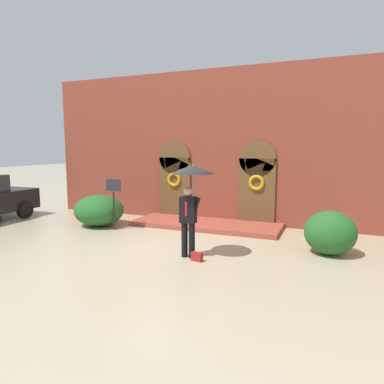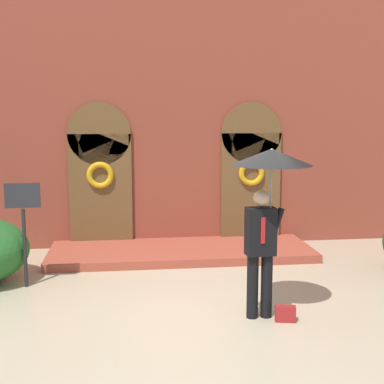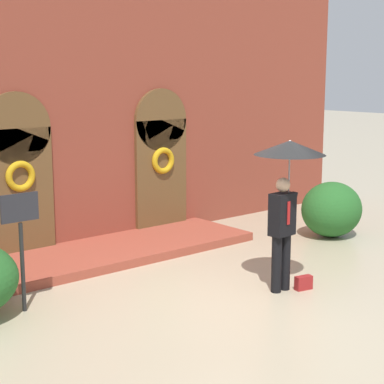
{
  "view_description": "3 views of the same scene",
  "coord_description": "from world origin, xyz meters",
  "px_view_note": "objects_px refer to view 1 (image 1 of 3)",
  "views": [
    {
      "loc": [
        4.05,
        -8.07,
        2.77
      ],
      "look_at": [
        0.18,
        1.34,
        1.45
      ],
      "focal_mm": 32.0,
      "sensor_mm": 36.0,
      "label": 1
    },
    {
      "loc": [
        -1.07,
        -7.27,
        2.85
      ],
      "look_at": [
        0.04,
        1.59,
        1.51
      ],
      "focal_mm": 50.0,
      "sensor_mm": 36.0,
      "label": 2
    },
    {
      "loc": [
        -6.48,
        -6.8,
        3.38
      ],
      "look_at": [
        0.18,
        1.19,
        1.43
      ],
      "focal_mm": 60.0,
      "sensor_mm": 36.0,
      "label": 3
    }
  ],
  "objects_px": {
    "shrub_right": "(330,233)",
    "shrub_left": "(99,210)",
    "sign_post": "(114,196)",
    "person_with_umbrella": "(192,183)",
    "handbag": "(197,257)"
  },
  "relations": [
    {
      "from": "shrub_right",
      "to": "shrub_left",
      "type": "bearing_deg",
      "value": 176.61
    },
    {
      "from": "sign_post",
      "to": "shrub_left",
      "type": "relative_size",
      "value": 0.97
    },
    {
      "from": "person_with_umbrella",
      "to": "sign_post",
      "type": "height_order",
      "value": "person_with_umbrella"
    },
    {
      "from": "shrub_left",
      "to": "shrub_right",
      "type": "distance_m",
      "value": 7.69
    },
    {
      "from": "person_with_umbrella",
      "to": "handbag",
      "type": "relative_size",
      "value": 8.44
    },
    {
      "from": "sign_post",
      "to": "shrub_left",
      "type": "bearing_deg",
      "value": 159.57
    },
    {
      "from": "person_with_umbrella",
      "to": "shrub_left",
      "type": "relative_size",
      "value": 1.34
    },
    {
      "from": "handbag",
      "to": "person_with_umbrella",
      "type": "bearing_deg",
      "value": 150.19
    },
    {
      "from": "handbag",
      "to": "sign_post",
      "type": "relative_size",
      "value": 0.16
    },
    {
      "from": "person_with_umbrella",
      "to": "handbag",
      "type": "bearing_deg",
      "value": -42.33
    },
    {
      "from": "handbag",
      "to": "sign_post",
      "type": "distance_m",
      "value": 4.4
    },
    {
      "from": "person_with_umbrella",
      "to": "shrub_left",
      "type": "distance_m",
      "value": 5.1
    },
    {
      "from": "sign_post",
      "to": "shrub_left",
      "type": "distance_m",
      "value": 1.11
    },
    {
      "from": "shrub_left",
      "to": "shrub_right",
      "type": "xyz_separation_m",
      "value": [
        7.67,
        -0.45,
        0.02
      ]
    },
    {
      "from": "sign_post",
      "to": "shrub_right",
      "type": "xyz_separation_m",
      "value": [
        6.8,
        -0.13,
        -0.59
      ]
    }
  ]
}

